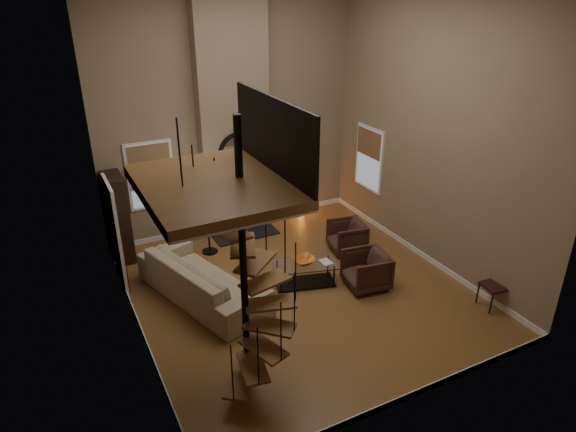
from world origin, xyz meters
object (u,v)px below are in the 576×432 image
sofa (201,279)px  armchair_far (370,270)px  side_chair (499,281)px  armchair_near (350,236)px  coffee_table (305,271)px  accent_lamp (301,204)px  hutch (118,217)px  floor_lamp (206,193)px

sofa → armchair_far: size_ratio=3.55×
side_chair → armchair_far: bearing=135.8°
side_chair → sofa: bearing=149.8°
sofa → armchair_near: (3.47, 0.26, -0.04)m
coffee_table → side_chair: side_chair is taller
sofa → coffee_table: sofa is taller
coffee_table → accent_lamp: bearing=62.9°
armchair_far → side_chair: 2.33m
hutch → sofa: (1.04, -2.22, -0.55)m
coffee_table → side_chair: (2.75, -2.24, 0.24)m
floor_lamp → accent_lamp: (2.77, 0.88, -1.16)m
sofa → floor_lamp: bearing=-40.9°
armchair_near → coffee_table: (-1.52, -0.74, -0.07)m
coffee_table → armchair_near: bearing=26.0°
armchair_far → coffee_table: (-1.08, 0.62, -0.07)m
coffee_table → hutch: bearing=137.8°
armchair_near → coffee_table: armchair_near is taller
armchair_near → armchair_far: bearing=-7.6°
hutch → accent_lamp: hutch is taller
armchair_far → coffee_table: 1.25m
armchair_near → side_chair: side_chair is taller
armchair_far → accent_lamp: bearing=-178.3°
armchair_near → side_chair: bearing=32.7°
coffee_table → accent_lamp: size_ratio=2.84×
floor_lamp → side_chair: (4.00, -4.31, -0.89)m
armchair_far → accent_lamp: 3.60m
armchair_near → sofa: bearing=-75.4°
armchair_near → coffee_table: bearing=-53.6°
hutch → side_chair: bearing=-40.8°
armchair_far → floor_lamp: 3.72m
hutch → accent_lamp: size_ratio=3.82×
sofa → side_chair: (4.69, -2.73, 0.13)m
armchair_far → side_chair: size_ratio=0.86×
sofa → armchair_far: 3.22m
hutch → accent_lamp: 4.56m
armchair_near → armchair_far: size_ratio=0.93×
hutch → sofa: hutch is taller
side_chair → armchair_near: bearing=112.4°
armchair_far → coffee_table: size_ratio=0.58×
armchair_far → side_chair: side_chair is taller
hutch → coffee_table: 4.08m
sofa → coffee_table: bearing=-121.4°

